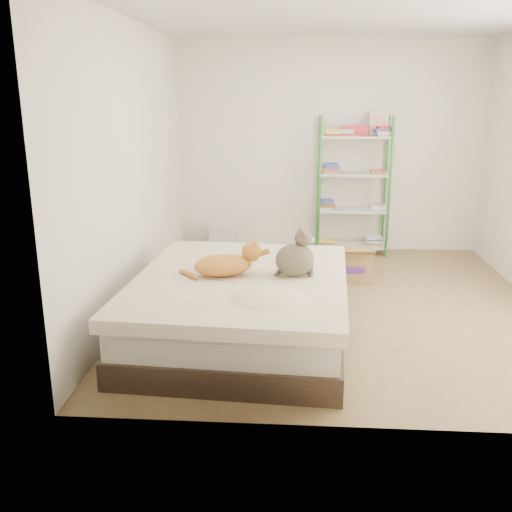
# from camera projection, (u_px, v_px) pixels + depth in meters

# --- Properties ---
(room) EXTENTS (3.81, 4.21, 2.61)m
(room) POSITION_uv_depth(u_px,v_px,m) (342.00, 169.00, 5.12)
(room) COLOR #947754
(room) RESTS_ON ground
(bed) EXTENTS (1.81, 2.21, 0.54)m
(bed) POSITION_uv_depth(u_px,v_px,m) (241.00, 307.00, 4.67)
(bed) COLOR #473829
(bed) RESTS_ON ground
(orange_cat) EXTENTS (0.62, 0.45, 0.22)m
(orange_cat) POSITION_uv_depth(u_px,v_px,m) (223.00, 262.00, 4.57)
(orange_cat) COLOR orange
(orange_cat) RESTS_ON bed
(grey_cat) EXTENTS (0.40, 0.35, 0.39)m
(grey_cat) POSITION_uv_depth(u_px,v_px,m) (295.00, 253.00, 4.55)
(grey_cat) COLOR #786B52
(grey_cat) RESTS_ON bed
(shelf_unit) EXTENTS (0.88, 0.36, 1.74)m
(shelf_unit) POSITION_uv_depth(u_px,v_px,m) (354.00, 184.00, 7.02)
(shelf_unit) COLOR #348533
(shelf_unit) RESTS_ON ground
(cardboard_box) EXTENTS (0.49, 0.47, 0.39)m
(cardboard_box) POSITION_uv_depth(u_px,v_px,m) (349.00, 264.00, 6.19)
(cardboard_box) COLOR olive
(cardboard_box) RESTS_ON ground
(white_bin) EXTENTS (0.33, 0.30, 0.35)m
(white_bin) POSITION_uv_depth(u_px,v_px,m) (222.00, 237.00, 7.29)
(white_bin) COLOR silver
(white_bin) RESTS_ON ground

